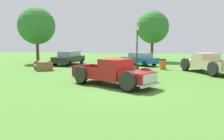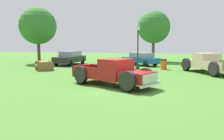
# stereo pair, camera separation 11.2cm
# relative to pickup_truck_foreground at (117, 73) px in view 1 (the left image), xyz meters

# --- Properties ---
(ground_plane) EXTENTS (80.00, 80.00, 0.00)m
(ground_plane) POSITION_rel_pickup_truck_foreground_xyz_m (0.46, -0.73, -0.74)
(ground_plane) COLOR #477A2D
(pickup_truck_foreground) EXTENTS (5.33, 3.92, 1.55)m
(pickup_truck_foreground) POSITION_rel_pickup_truck_foreground_xyz_m (0.00, 0.00, 0.00)
(pickup_truck_foreground) COLOR maroon
(pickup_truck_foreground) RESTS_ON ground_plane
(pickup_truck_behind_left) EXTENTS (4.06, 5.53, 1.61)m
(pickup_truck_behind_left) POSITION_rel_pickup_truck_foreground_xyz_m (5.92, 7.22, 0.03)
(pickup_truck_behind_left) COLOR #C6B793
(pickup_truck_behind_left) RESTS_ON ground_plane
(sedan_distant_a) EXTENTS (2.24, 4.63, 1.50)m
(sedan_distant_a) POSITION_rel_pickup_truck_foreground_xyz_m (-7.47, 11.13, 0.04)
(sedan_distant_a) COLOR black
(sedan_distant_a) RESTS_ON ground_plane
(sedan_distant_b) EXTENTS (4.27, 3.72, 1.36)m
(sedan_distant_b) POSITION_rel_pickup_truck_foreground_xyz_m (0.20, 12.12, -0.03)
(sedan_distant_b) COLOR #195699
(sedan_distant_b) RESTS_ON ground_plane
(lamp_post_near) EXTENTS (0.36, 0.36, 4.00)m
(lamp_post_near) POSITION_rel_pickup_truck_foreground_xyz_m (0.24, 8.62, 1.36)
(lamp_post_near) COLOR #2D2D33
(lamp_post_near) RESTS_ON ground_plane
(picnic_table) EXTENTS (2.26, 2.33, 0.78)m
(picnic_table) POSITION_rel_pickup_truck_foreground_xyz_m (-7.89, 6.13, -0.25)
(picnic_table) COLOR olive
(picnic_table) RESTS_ON ground_plane
(trash_can) EXTENTS (0.59, 0.59, 0.95)m
(trash_can) POSITION_rel_pickup_truck_foreground_xyz_m (2.60, 8.86, -0.26)
(trash_can) COLOR orange
(trash_can) RESTS_ON ground_plane
(oak_tree_east) EXTENTS (4.34, 4.34, 6.57)m
(oak_tree_east) POSITION_rel_pickup_truck_foreground_xyz_m (-12.02, 12.47, 3.64)
(oak_tree_east) COLOR brown
(oak_tree_east) RESTS_ON ground_plane
(oak_tree_center) EXTENTS (4.18, 4.18, 6.51)m
(oak_tree_center) POSITION_rel_pickup_truck_foreground_xyz_m (1.27, 17.82, 3.66)
(oak_tree_center) COLOR brown
(oak_tree_center) RESTS_ON ground_plane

